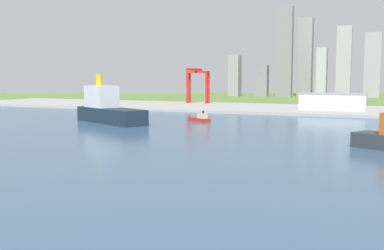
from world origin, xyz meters
TOP-DOWN VIEW (x-y plane):
  - ground_plane at (0.00, 300.00)m, footprint 2400.00×2400.00m
  - water_bay at (0.00, 240.00)m, footprint 840.00×360.00m
  - industrial_pier at (0.00, 490.00)m, footprint 840.00×140.00m
  - tugboat_small at (-55.01, 339.12)m, footprint 21.95×16.51m
  - cargo_ship at (-118.07, 305.72)m, footprint 73.71×50.98m
  - port_crane_red at (-136.78, 532.55)m, footprint 27.75×45.73m
  - warehouse_main at (29.84, 483.98)m, footprint 63.90×30.70m
  - distant_skyline at (-38.76, 828.03)m, footprint 255.09×63.91m

SIDE VIEW (x-z plane):
  - ground_plane at x=0.00m, z-range 0.00..0.00m
  - water_bay at x=0.00m, z-range 0.00..0.15m
  - industrial_pier at x=0.00m, z-range 0.00..2.50m
  - tugboat_small at x=-55.01m, z-range -1.85..6.92m
  - cargo_ship at x=-118.07m, z-range -8.14..28.71m
  - warehouse_main at x=29.84m, z-range 2.52..18.76m
  - port_crane_red at x=-136.78m, z-range 12.24..54.88m
  - distant_skyline at x=-38.76m, z-range -18.85..136.73m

